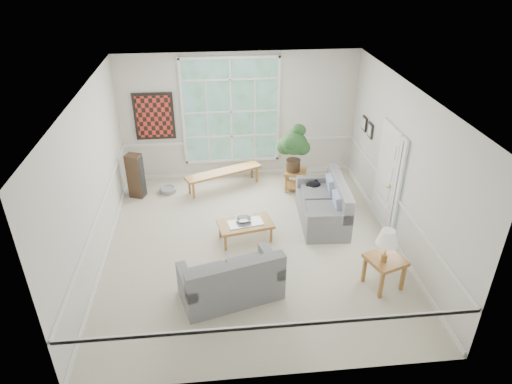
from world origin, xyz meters
TOP-DOWN VIEW (x-y plane):
  - floor at (0.00, 0.00)m, footprint 5.50×6.00m
  - ceiling at (0.00, 0.00)m, footprint 5.50×6.00m
  - wall_back at (0.00, 3.00)m, footprint 5.50×0.02m
  - wall_front at (0.00, -3.00)m, footprint 5.50×0.02m
  - wall_left at (-2.75, 0.00)m, footprint 0.02×6.00m
  - wall_right at (2.75, 0.00)m, footprint 0.02×6.00m
  - window_back at (-0.20, 2.96)m, footprint 2.30×0.08m
  - entry_door at (2.71, 0.60)m, footprint 0.08×0.90m
  - door_sidelight at (2.71, -0.03)m, footprint 0.08×0.26m
  - wall_art at (-1.95, 2.95)m, footprint 0.90×0.06m
  - wall_frame_near at (2.71, 1.75)m, footprint 0.04×0.26m
  - wall_frame_far at (2.71, 2.15)m, footprint 0.04×0.26m
  - loveseat_right at (1.52, 0.72)m, footprint 0.96×1.73m
  - loveseat_front at (-0.47, -1.35)m, footprint 1.75×1.22m
  - coffee_table at (-0.11, 0.19)m, footprint 1.12×0.75m
  - pewter_bowl at (-0.13, 0.26)m, footprint 0.41×0.41m
  - window_bench at (-0.44, 2.36)m, footprint 1.82×1.05m
  - end_table at (1.21, 2.11)m, footprint 0.60×0.60m
  - houseplant at (1.15, 2.11)m, footprint 0.86×0.86m
  - side_table at (2.08, -1.37)m, footprint 0.71×0.71m
  - table_lamp at (2.02, -1.44)m, footprint 0.37×0.37m
  - pet_bed at (-1.74, 2.27)m, footprint 0.51×0.51m
  - floor_speaker at (-2.40, 2.15)m, footprint 0.39×0.35m
  - cat at (1.45, 1.32)m, footprint 0.35×0.28m

SIDE VIEW (x-z plane):
  - floor at x=0.00m, z-range -0.01..0.00m
  - pet_bed at x=-1.74m, z-range 0.00..0.12m
  - coffee_table at x=-0.11m, z-range 0.00..0.39m
  - window_bench at x=-0.44m, z-range 0.00..0.43m
  - end_table at x=1.21m, z-range 0.00..0.48m
  - side_table at x=2.08m, z-range 0.00..0.57m
  - pewter_bowl at x=-0.13m, z-range 0.39..0.47m
  - loveseat_front at x=-0.47m, z-range 0.00..0.86m
  - loveseat_right at x=1.52m, z-range 0.00..0.91m
  - floor_speaker at x=-2.40m, z-range 0.00..1.03m
  - cat at x=1.45m, z-range 0.47..0.62m
  - table_lamp at x=2.02m, z-range 0.57..1.17m
  - houseplant at x=1.15m, z-range 0.48..1.58m
  - entry_door at x=2.71m, z-range 0.00..2.10m
  - door_sidelight at x=2.71m, z-range 0.20..2.10m
  - wall_back at x=0.00m, z-range 0.00..3.00m
  - wall_front at x=0.00m, z-range 0.00..3.00m
  - wall_left at x=-2.75m, z-range 0.00..3.00m
  - wall_right at x=2.75m, z-range 0.00..3.00m
  - wall_frame_near at x=2.71m, z-range 1.39..1.71m
  - wall_frame_far at x=2.71m, z-range 1.39..1.71m
  - wall_art at x=-1.95m, z-range 1.05..2.15m
  - window_back at x=-0.20m, z-range 0.45..2.85m
  - ceiling at x=0.00m, z-range 2.99..3.01m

